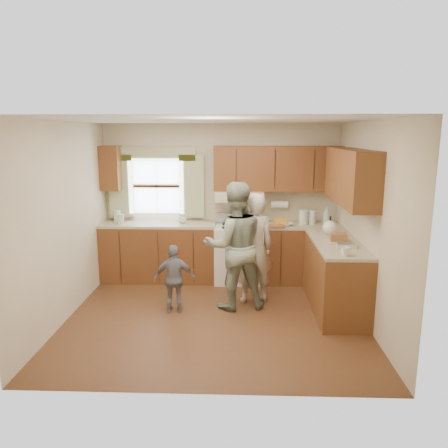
{
  "coord_description": "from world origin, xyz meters",
  "views": [
    {
      "loc": [
        0.31,
        -5.34,
        2.35
      ],
      "look_at": [
        0.1,
        0.4,
        1.15
      ],
      "focal_mm": 35.0,
      "sensor_mm": 36.0,
      "label": 1
    }
  ],
  "objects_px": {
    "woman_right": "(235,246)",
    "woman_left": "(254,248)",
    "stove": "(239,252)",
    "child": "(175,279)"
  },
  "relations": [
    {
      "from": "woman_left",
      "to": "woman_right",
      "type": "distance_m",
      "value": 0.36
    },
    {
      "from": "stove",
      "to": "woman_right",
      "type": "height_order",
      "value": "woman_right"
    },
    {
      "from": "woman_right",
      "to": "child",
      "type": "distance_m",
      "value": 0.91
    },
    {
      "from": "child",
      "to": "stove",
      "type": "bearing_deg",
      "value": -128.36
    },
    {
      "from": "woman_right",
      "to": "child",
      "type": "relative_size",
      "value": 1.87
    },
    {
      "from": "woman_left",
      "to": "stove",
      "type": "bearing_deg",
      "value": -88.06
    },
    {
      "from": "woman_right",
      "to": "woman_left",
      "type": "bearing_deg",
      "value": -152.53
    },
    {
      "from": "stove",
      "to": "child",
      "type": "height_order",
      "value": "stove"
    },
    {
      "from": "woman_left",
      "to": "child",
      "type": "xyz_separation_m",
      "value": [
        -1.05,
        -0.43,
        -0.31
      ]
    },
    {
      "from": "woman_left",
      "to": "child",
      "type": "bearing_deg",
      "value": 10.83
    }
  ]
}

